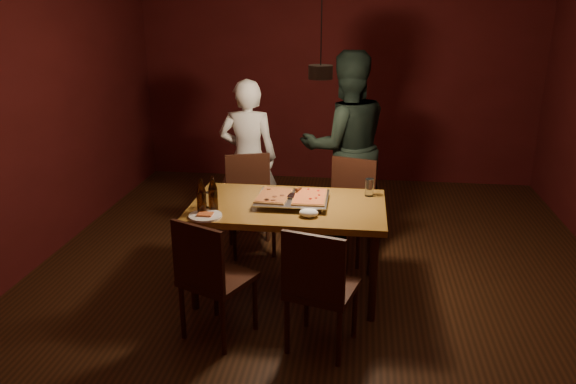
# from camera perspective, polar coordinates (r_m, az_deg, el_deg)

# --- Properties ---
(room_shell) EXTENTS (6.00, 6.00, 6.00)m
(room_shell) POSITION_cam_1_polar(r_m,az_deg,el_deg) (4.28, 3.24, 7.40)
(room_shell) COLOR #3C2010
(room_shell) RESTS_ON ground
(dining_table) EXTENTS (1.50, 0.90, 0.75)m
(dining_table) POSITION_cam_1_polar(r_m,az_deg,el_deg) (4.38, -0.00, -2.15)
(dining_table) COLOR olive
(dining_table) RESTS_ON floor
(chair_far_left) EXTENTS (0.53, 0.53, 0.49)m
(chair_far_left) POSITION_cam_1_polar(r_m,az_deg,el_deg) (5.25, -3.92, -0.21)
(chair_far_left) COLOR #38190F
(chair_far_left) RESTS_ON floor
(chair_far_right) EXTENTS (0.52, 0.52, 0.49)m
(chair_far_right) POSITION_cam_1_polar(r_m,az_deg,el_deg) (5.13, 6.25, -0.74)
(chair_far_right) COLOR #38190F
(chair_far_right) RESTS_ON floor
(chair_near_left) EXTENTS (0.56, 0.56, 0.49)m
(chair_near_left) POSITION_cam_1_polar(r_m,az_deg,el_deg) (3.83, -8.00, -7.83)
(chair_near_left) COLOR #38190F
(chair_near_left) RESTS_ON floor
(chair_near_right) EXTENTS (0.52, 0.52, 0.49)m
(chair_near_right) POSITION_cam_1_polar(r_m,az_deg,el_deg) (3.67, 3.09, -8.92)
(chair_near_right) COLOR #38190F
(chair_near_right) RESTS_ON floor
(pizza_tray) EXTENTS (0.57, 0.48, 0.05)m
(pizza_tray) POSITION_cam_1_polar(r_m,az_deg,el_deg) (4.37, 0.46, -0.85)
(pizza_tray) COLOR silver
(pizza_tray) RESTS_ON dining_table
(pizza_meat) EXTENTS (0.26, 0.39, 0.02)m
(pizza_meat) POSITION_cam_1_polar(r_m,az_deg,el_deg) (4.38, -1.46, -0.33)
(pizza_meat) COLOR maroon
(pizza_meat) RESTS_ON pizza_tray
(pizza_cheese) EXTENTS (0.26, 0.40, 0.02)m
(pizza_cheese) POSITION_cam_1_polar(r_m,az_deg,el_deg) (4.35, 2.23, -0.46)
(pizza_cheese) COLOR gold
(pizza_cheese) RESTS_ON pizza_tray
(spatula) EXTENTS (0.14, 0.25, 0.04)m
(spatula) POSITION_cam_1_polar(r_m,az_deg,el_deg) (4.36, 0.58, -0.36)
(spatula) COLOR silver
(spatula) RESTS_ON pizza_tray
(beer_bottle_a) EXTENTS (0.07, 0.07, 0.27)m
(beer_bottle_a) POSITION_cam_1_polar(r_m,az_deg,el_deg) (4.17, -8.79, -0.45)
(beer_bottle_a) COLOR black
(beer_bottle_a) RESTS_ON dining_table
(beer_bottle_b) EXTENTS (0.07, 0.07, 0.26)m
(beer_bottle_b) POSITION_cam_1_polar(r_m,az_deg,el_deg) (4.22, -7.63, -0.19)
(beer_bottle_b) COLOR black
(beer_bottle_b) RESTS_ON dining_table
(water_glass_left) EXTENTS (0.07, 0.07, 0.12)m
(water_glass_left) POSITION_cam_1_polar(r_m,az_deg,el_deg) (4.32, -7.90, -0.78)
(water_glass_left) COLOR silver
(water_glass_left) RESTS_ON dining_table
(water_glass_right) EXTENTS (0.07, 0.07, 0.14)m
(water_glass_right) POSITION_cam_1_polar(r_m,az_deg,el_deg) (4.57, 8.26, 0.46)
(water_glass_right) COLOR silver
(water_glass_right) RESTS_ON dining_table
(plate_slice) EXTENTS (0.24, 0.24, 0.03)m
(plate_slice) POSITION_cam_1_polar(r_m,az_deg,el_deg) (4.14, -8.40, -2.40)
(plate_slice) COLOR white
(plate_slice) RESTS_ON dining_table
(napkin) EXTENTS (0.14, 0.11, 0.06)m
(napkin) POSITION_cam_1_polar(r_m,az_deg,el_deg) (4.10, 2.12, -2.13)
(napkin) COLOR white
(napkin) RESTS_ON dining_table
(diner_white) EXTENTS (0.59, 0.41, 1.55)m
(diner_white) POSITION_cam_1_polar(r_m,az_deg,el_deg) (5.57, -4.08, 3.49)
(diner_white) COLOR white
(diner_white) RESTS_ON floor
(diner_dark) EXTENTS (1.06, 0.94, 1.82)m
(diner_dark) POSITION_cam_1_polar(r_m,az_deg,el_deg) (5.46, 5.88, 4.60)
(diner_dark) COLOR black
(diner_dark) RESTS_ON floor
(pendant_lamp) EXTENTS (0.18, 0.18, 1.10)m
(pendant_lamp) POSITION_cam_1_polar(r_m,az_deg,el_deg) (4.22, 3.33, 12.21)
(pendant_lamp) COLOR black
(pendant_lamp) RESTS_ON ceiling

